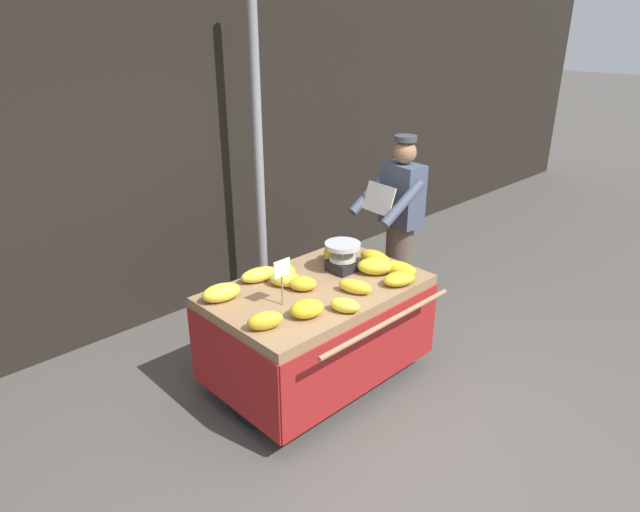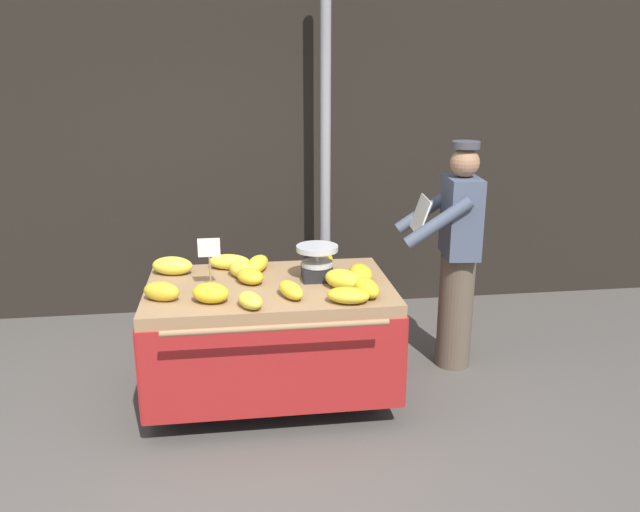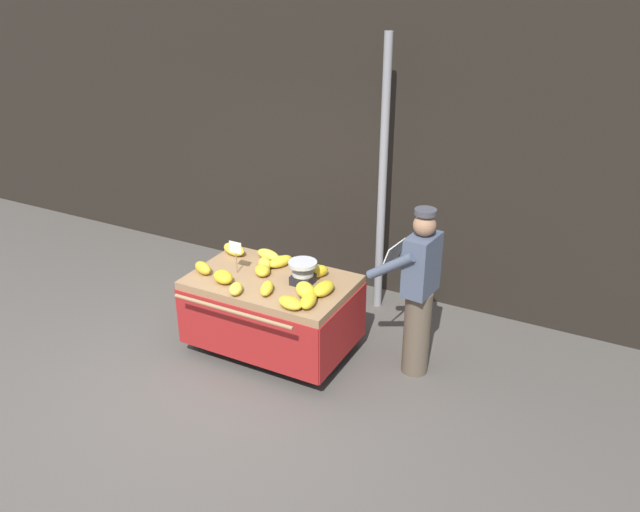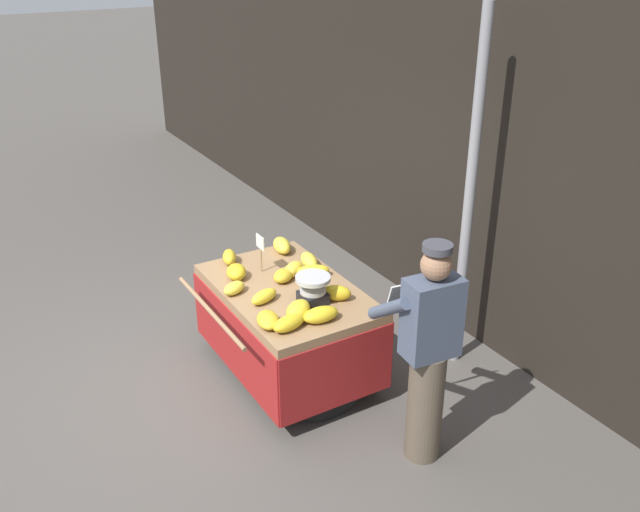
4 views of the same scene
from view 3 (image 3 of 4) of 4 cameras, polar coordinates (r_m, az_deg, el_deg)
ground_plane at (r=6.52m, az=-9.97°, el=-11.01°), size 60.00×60.00×0.00m
back_wall at (r=7.86m, az=1.25°, el=10.44°), size 16.00×0.24×3.62m
street_pole at (r=7.15m, az=5.46°, el=6.55°), size 0.09×0.09×3.08m
banana_cart at (r=6.62m, az=-4.21°, el=-3.76°), size 1.63×1.22×0.84m
weighing_scale at (r=6.35m, az=-1.50°, el=-1.45°), size 0.28×0.28×0.24m
price_sign at (r=6.56m, az=-7.36°, el=0.48°), size 0.14×0.01×0.34m
banana_bunch_0 at (r=6.00m, az=-1.00°, el=-3.86°), size 0.20×0.31×0.11m
banana_bunch_1 at (r=6.69m, az=-4.84°, el=-0.69°), size 0.25×0.28×0.11m
banana_bunch_2 at (r=6.25m, az=-7.33°, el=-2.85°), size 0.20×0.24×0.10m
banana_bunch_3 at (r=6.68m, az=-10.15°, el=-1.03°), size 0.26×0.20×0.12m
banana_bunch_4 at (r=6.50m, az=-0.29°, el=-1.35°), size 0.24×0.27×0.13m
banana_bunch_5 at (r=6.23m, az=-4.65°, el=-2.81°), size 0.19×0.28×0.10m
banana_bunch_6 at (r=6.15m, az=-1.30°, el=-2.98°), size 0.31×0.32×0.13m
banana_bunch_7 at (r=6.89m, az=-4.51°, el=0.09°), size 0.32×0.20×0.11m
banana_bunch_8 at (r=6.57m, az=-5.04°, el=-1.24°), size 0.25×0.26×0.10m
banana_bunch_9 at (r=6.46m, az=-8.42°, el=-1.82°), size 0.28×0.24×0.12m
banana_bunch_10 at (r=7.03m, az=-7.49°, el=0.59°), size 0.31×0.21×0.13m
banana_bunch_11 at (r=5.97m, az=-2.60°, el=-4.09°), size 0.30×0.24×0.10m
banana_bunch_12 at (r=6.19m, az=0.31°, el=-2.85°), size 0.17×0.30×0.11m
banana_bunch_13 at (r=6.74m, az=-3.45°, el=-0.48°), size 0.22×0.31×0.11m
vendor_person at (r=6.24m, az=8.53°, el=-3.14°), size 0.61×0.56×1.71m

